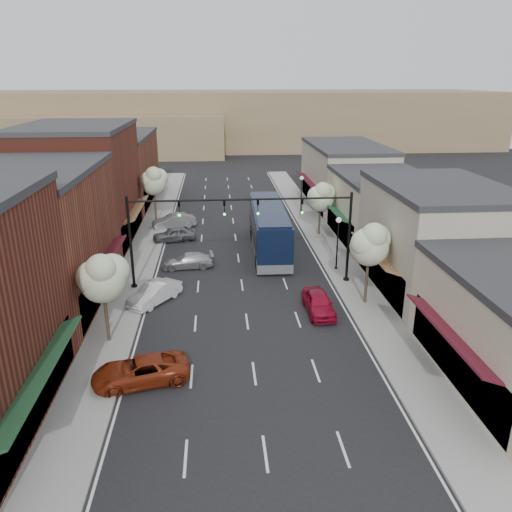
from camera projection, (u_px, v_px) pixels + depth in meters
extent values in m
plane|color=black|center=(249.00, 337.00, 30.15)|extent=(160.00, 160.00, 0.00)
cube|color=gray|center=(147.00, 244.00, 46.85)|extent=(2.80, 73.00, 0.15)
cube|color=gray|center=(323.00, 239.00, 48.12)|extent=(2.80, 73.00, 0.15)
cube|color=gray|center=(162.00, 243.00, 46.96)|extent=(0.25, 73.00, 0.17)
cube|color=gray|center=(309.00, 240.00, 48.02)|extent=(0.25, 73.00, 0.17)
cube|color=black|center=(26.00, 404.00, 21.34)|extent=(0.60, 11.90, 2.60)
cube|color=#1C4729|center=(41.00, 373.00, 20.89)|extent=(1.07, 9.80, 0.49)
cube|color=brown|center=(29.00, 241.00, 33.18)|extent=(9.00, 14.00, 9.00)
cube|color=#2D2D30|center=(17.00, 171.00, 31.60)|extent=(9.20, 14.10, 0.40)
cube|color=black|center=(98.00, 280.00, 34.48)|extent=(0.60, 11.90, 2.60)
cube|color=#4F121E|center=(107.00, 259.00, 34.03)|extent=(1.07, 9.80, 0.49)
cube|color=maroon|center=(80.00, 187.00, 46.07)|extent=(9.00, 14.00, 10.50)
cube|color=#2D2D30|center=(73.00, 126.00, 44.23)|extent=(9.20, 14.10, 0.40)
cube|color=black|center=(130.00, 224.00, 47.62)|extent=(0.60, 11.90, 2.60)
cube|color=brown|center=(137.00, 209.00, 47.17)|extent=(1.07, 9.80, 0.49)
cube|color=brown|center=(114.00, 170.00, 61.50)|extent=(9.00, 18.00, 8.00)
cube|color=#2D2D30|center=(110.00, 136.00, 60.09)|extent=(9.20, 18.10, 0.40)
cube|color=black|center=(150.00, 189.00, 62.63)|extent=(0.60, 15.30, 2.60)
cube|color=#1C4729|center=(155.00, 177.00, 62.19)|extent=(1.07, 12.60, 0.49)
cube|color=black|center=(460.00, 359.00, 24.74)|extent=(0.60, 10.20, 2.60)
cube|color=#4F121E|center=(448.00, 333.00, 24.18)|extent=(1.07, 8.40, 0.49)
cube|color=#A49D8D|center=(436.00, 241.00, 35.56)|extent=(8.00, 12.00, 7.50)
cube|color=#2D2D30|center=(443.00, 187.00, 34.23)|extent=(8.20, 12.10, 0.40)
cube|color=black|center=(383.00, 271.00, 36.01)|extent=(0.60, 10.20, 2.60)
cube|color=brown|center=(374.00, 252.00, 35.44)|extent=(1.07, 8.40, 0.49)
cube|color=beige|center=(382.00, 210.00, 47.08)|extent=(8.00, 12.00, 6.00)
cube|color=#2D2D30|center=(385.00, 176.00, 46.00)|extent=(8.20, 12.10, 0.40)
cube|color=black|center=(342.00, 225.00, 47.27)|extent=(0.60, 10.20, 2.60)
cube|color=#1C4729|center=(335.00, 210.00, 46.70)|extent=(1.07, 8.40, 0.49)
cube|color=#A49D8D|center=(345.00, 177.00, 60.05)|extent=(8.00, 16.00, 7.00)
cube|color=#2D2D30|center=(347.00, 146.00, 58.80)|extent=(8.20, 16.10, 0.40)
cube|color=black|center=(314.00, 193.00, 60.41)|extent=(0.60, 13.60, 2.60)
cube|color=#4F121E|center=(308.00, 181.00, 59.84)|extent=(1.07, 11.20, 0.49)
cube|color=#7A6647|center=(222.00, 119.00, 112.59)|extent=(120.00, 30.00, 12.00)
cube|color=#7A6647|center=(99.00, 135.00, 100.11)|extent=(50.00, 20.00, 8.00)
cylinder|color=black|center=(346.00, 280.00, 38.21)|extent=(0.44, 0.44, 0.30)
cylinder|color=black|center=(349.00, 238.00, 37.08)|extent=(0.20, 0.20, 7.00)
cylinder|color=black|center=(297.00, 199.00, 35.74)|extent=(8.00, 0.14, 0.14)
imported|color=black|center=(302.00, 207.00, 35.97)|extent=(0.18, 0.46, 1.10)
sphere|color=#19E533|center=(302.00, 213.00, 36.00)|extent=(0.18, 0.18, 0.18)
imported|color=black|center=(258.00, 207.00, 35.73)|extent=(0.18, 0.46, 1.10)
sphere|color=#19E533|center=(258.00, 214.00, 35.76)|extent=(0.18, 0.18, 0.18)
cylinder|color=black|center=(134.00, 287.00, 37.00)|extent=(0.44, 0.44, 0.30)
cylinder|color=black|center=(131.00, 244.00, 35.87)|extent=(0.20, 0.20, 7.00)
cylinder|color=black|center=(184.00, 201.00, 35.13)|extent=(8.00, 0.14, 0.14)
imported|color=black|center=(179.00, 209.00, 35.30)|extent=(0.18, 0.46, 1.10)
sphere|color=#19E533|center=(179.00, 215.00, 35.33)|extent=(0.18, 0.18, 0.18)
imported|color=black|center=(224.00, 208.00, 35.54)|extent=(0.18, 0.46, 1.10)
sphere|color=#19E533|center=(225.00, 214.00, 35.57)|extent=(0.18, 0.18, 0.18)
cylinder|color=#47382B|center=(367.00, 279.00, 33.91)|extent=(0.20, 0.20, 3.71)
sphere|color=#B4CD9E|center=(369.00, 247.00, 33.12)|extent=(2.60, 2.60, 2.60)
sphere|color=#B4CD9E|center=(376.00, 239.00, 33.29)|extent=(2.00, 2.00, 2.00)
sphere|color=#B4CD9E|center=(365.00, 243.00, 32.70)|extent=(1.90, 1.90, 1.90)
sphere|color=#B4CD9E|center=(374.00, 236.00, 32.35)|extent=(1.70, 1.70, 1.70)
cylinder|color=#47382B|center=(319.00, 219.00, 48.99)|extent=(0.20, 0.20, 3.33)
sphere|color=#B4CD9E|center=(320.00, 198.00, 48.29)|extent=(2.60, 2.60, 2.60)
sphere|color=#B4CD9E|center=(325.00, 193.00, 48.47)|extent=(2.00, 2.00, 2.00)
sphere|color=#B4CD9E|center=(317.00, 196.00, 47.87)|extent=(1.90, 1.90, 1.90)
sphere|color=#B4CD9E|center=(323.00, 191.00, 47.54)|extent=(1.70, 1.70, 1.70)
cylinder|color=#47382B|center=(106.00, 315.00, 28.93)|extent=(0.20, 0.20, 3.52)
sphere|color=#B4CD9E|center=(103.00, 280.00, 28.19)|extent=(2.60, 2.60, 2.60)
sphere|color=#B4CD9E|center=(112.00, 271.00, 28.36)|extent=(2.00, 2.00, 2.00)
sphere|color=#B4CD9E|center=(93.00, 277.00, 27.76)|extent=(1.90, 1.90, 1.90)
sphere|color=#B4CD9E|center=(101.00, 269.00, 27.43)|extent=(1.70, 1.70, 1.70)
cylinder|color=#47382B|center=(155.00, 205.00, 53.27)|extent=(0.20, 0.20, 3.84)
sphere|color=#B4CD9E|center=(154.00, 183.00, 52.47)|extent=(2.60, 2.60, 2.60)
sphere|color=#B4CD9E|center=(159.00, 178.00, 52.62)|extent=(2.00, 2.00, 2.00)
sphere|color=#B4CD9E|center=(149.00, 180.00, 52.03)|extent=(1.90, 1.90, 1.90)
sphere|color=#B4CD9E|center=(154.00, 175.00, 51.68)|extent=(1.70, 1.70, 1.70)
cylinder|color=black|center=(336.00, 269.00, 40.56)|extent=(0.28, 0.28, 0.20)
cylinder|color=black|center=(337.00, 247.00, 39.92)|extent=(0.12, 0.12, 4.00)
sphere|color=white|center=(339.00, 220.00, 39.17)|extent=(0.44, 0.44, 0.44)
cylinder|color=black|center=(301.00, 214.00, 56.98)|extent=(0.28, 0.28, 0.20)
cylinder|color=black|center=(301.00, 198.00, 56.34)|extent=(0.12, 0.12, 4.00)
sphere|color=white|center=(302.00, 178.00, 55.60)|extent=(0.44, 0.44, 0.44)
cube|color=black|center=(269.00, 227.00, 44.63)|extent=(3.15, 13.18, 3.38)
cube|color=#595B60|center=(269.00, 244.00, 45.15)|extent=(3.17, 13.20, 0.77)
cube|color=black|center=(269.00, 222.00, 44.47)|extent=(3.19, 12.13, 1.20)
cube|color=black|center=(269.00, 208.00, 44.05)|extent=(2.91, 12.65, 0.27)
cube|color=black|center=(276.00, 242.00, 38.28)|extent=(2.27, 0.13, 1.31)
cylinder|color=black|center=(257.00, 262.00, 40.78)|extent=(0.38, 1.14, 1.14)
cylinder|color=black|center=(289.00, 261.00, 40.91)|extent=(0.38, 1.14, 1.14)
cylinder|color=black|center=(252.00, 231.00, 48.99)|extent=(0.38, 1.14, 1.14)
cylinder|color=black|center=(278.00, 231.00, 49.13)|extent=(0.38, 1.14, 1.14)
cylinder|color=black|center=(253.00, 236.00, 47.56)|extent=(0.38, 1.14, 1.14)
cylinder|color=black|center=(280.00, 235.00, 47.69)|extent=(0.38, 1.14, 1.14)
imported|color=maroon|center=(319.00, 303.00, 32.99)|extent=(1.82, 4.29, 1.45)
imported|color=maroon|center=(140.00, 371.00, 25.41)|extent=(5.28, 3.31, 1.36)
imported|color=silver|center=(155.00, 293.00, 34.50)|extent=(3.72, 4.38, 1.42)
imported|color=#A2A2A7|center=(188.00, 261.00, 40.90)|extent=(4.35, 2.08, 1.22)
imported|color=#5A5D62|center=(174.00, 234.00, 47.55)|extent=(4.31, 2.54, 1.38)
imported|color=#96979B|center=(174.00, 221.00, 51.82)|extent=(4.70, 2.87, 1.46)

